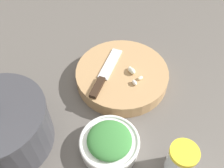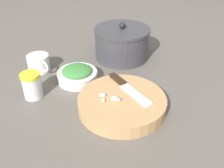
% 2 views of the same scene
% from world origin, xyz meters
% --- Properties ---
extents(ground_plane, '(5.00, 5.00, 0.00)m').
position_xyz_m(ground_plane, '(0.00, 0.00, 0.00)').
color(ground_plane, '#56514C').
extents(cutting_board, '(0.30, 0.30, 0.05)m').
position_xyz_m(cutting_board, '(0.07, -0.05, 0.02)').
color(cutting_board, tan).
rests_on(cutting_board, ground_plane).
extents(chef_knife, '(0.18, 0.17, 0.01)m').
position_xyz_m(chef_knife, '(0.08, 0.01, 0.05)').
color(chef_knife, black).
rests_on(chef_knife, cutting_board).
extents(garlic_cloves, '(0.08, 0.04, 0.02)m').
position_xyz_m(garlic_cloves, '(0.04, -0.07, 0.05)').
color(garlic_cloves, '#F1E1C4').
rests_on(garlic_cloves, cutting_board).
extents(herb_bowl, '(0.16, 0.16, 0.06)m').
position_xyz_m(herb_bowl, '(-0.14, 0.08, 0.03)').
color(herb_bowl, silver).
rests_on(herb_bowl, ground_plane).
extents(spice_jar, '(0.07, 0.07, 0.10)m').
position_xyz_m(spice_jar, '(-0.25, -0.06, 0.05)').
color(spice_jar, silver).
rests_on(spice_jar, ground_plane).
extents(coffee_mug, '(0.11, 0.09, 0.07)m').
position_xyz_m(coffee_mug, '(-0.33, 0.11, 0.04)').
color(coffee_mug, silver).
rests_on(coffee_mug, ground_plane).
extents(stock_pot, '(0.25, 0.25, 0.17)m').
position_xyz_m(stock_pot, '(-0.02, 0.33, 0.07)').
color(stock_pot, '#38383D').
rests_on(stock_pot, ground_plane).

